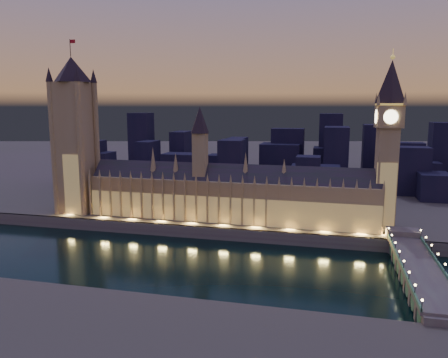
% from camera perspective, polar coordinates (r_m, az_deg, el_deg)
% --- Properties ---
extents(ground_plane, '(2000.00, 2000.00, 0.00)m').
position_cam_1_polar(ground_plane, '(252.08, -4.15, -10.52)').
color(ground_plane, black).
rests_on(ground_plane, ground).
extents(north_bank, '(2000.00, 960.00, 8.00)m').
position_cam_1_polar(north_bank, '(753.38, 8.08, 3.08)').
color(north_bank, '#454736').
rests_on(north_bank, ground).
extents(embankment_wall, '(2000.00, 2.50, 8.00)m').
position_cam_1_polar(embankment_wall, '(288.15, -1.64, -7.09)').
color(embankment_wall, '#574248').
rests_on(embankment_wall, ground).
extents(palace_of_westminster, '(202.00, 24.28, 78.00)m').
position_cam_1_polar(palace_of_westminster, '(300.98, 0.38, -1.98)').
color(palace_of_westminster, '#9D7B4C').
rests_on(palace_of_westminster, north_bank).
extents(victoria_tower, '(31.68, 31.68, 125.35)m').
position_cam_1_polar(victoria_tower, '(341.28, -18.93, 6.29)').
color(victoria_tower, '#9D7B4C').
rests_on(victoria_tower, north_bank).
extents(elizabeth_tower, '(18.00, 18.00, 112.38)m').
position_cam_1_polar(elizabeth_tower, '(289.66, 20.66, 5.82)').
color(elizabeth_tower, '#9D7B4C').
rests_on(elizabeth_tower, north_bank).
extents(westminster_bridge, '(18.66, 113.00, 15.90)m').
position_cam_1_polar(westminster_bridge, '(239.86, 23.96, -10.87)').
color(westminster_bridge, '#574248').
rests_on(westminster_bridge, ground).
extents(city_backdrop, '(455.15, 215.63, 70.13)m').
position_cam_1_polar(city_backdrop, '(477.44, 9.60, 2.67)').
color(city_backdrop, black).
rests_on(city_backdrop, north_bank).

